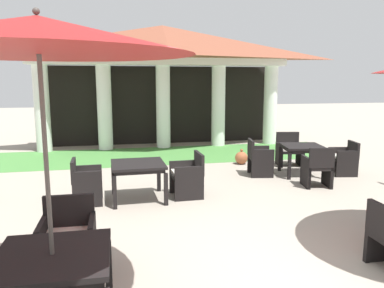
# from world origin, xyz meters

# --- Properties ---
(background_pavilion) EXTENTS (8.87, 2.53, 4.01)m
(background_pavilion) POSITION_xyz_m (0.00, 9.31, 3.01)
(background_pavilion) COLOR white
(background_pavilion) RESTS_ON ground
(lawn_strip) EXTENTS (10.67, 2.79, 0.01)m
(lawn_strip) POSITION_xyz_m (0.00, 7.83, 0.00)
(lawn_strip) COLOR #47843D
(lawn_strip) RESTS_ON ground
(patio_table_near_foreground) EXTENTS (1.01, 1.01, 0.72)m
(patio_table_near_foreground) POSITION_xyz_m (-1.22, 3.64, 0.62)
(patio_table_near_foreground) COLOR black
(patio_table_near_foreground) RESTS_ON ground
(patio_chair_near_foreground_west) EXTENTS (0.54, 0.59, 0.83)m
(patio_chair_near_foreground_west) POSITION_xyz_m (-2.18, 3.61, 0.40)
(patio_chair_near_foreground_west) COLOR black
(patio_chair_near_foreground_west) RESTS_ON ground
(patio_chair_near_foreground_east) EXTENTS (0.59, 0.64, 0.86)m
(patio_chair_near_foreground_east) POSITION_xyz_m (-0.25, 3.66, 0.41)
(patio_chair_near_foreground_east) COLOR black
(patio_chair_near_foreground_east) RESTS_ON ground
(patio_table_mid_right) EXTENTS (1.03, 1.03, 0.71)m
(patio_table_mid_right) POSITION_xyz_m (-2.22, 0.01, 0.62)
(patio_table_mid_right) COLOR black
(patio_table_mid_right) RESTS_ON ground
(patio_umbrella_mid_right) EXTENTS (2.60, 2.60, 2.84)m
(patio_umbrella_mid_right) POSITION_xyz_m (-2.22, 0.01, 2.61)
(patio_umbrella_mid_right) COLOR #2D2D2D
(patio_umbrella_mid_right) RESTS_ON ground
(patio_chair_mid_right_north) EXTENTS (0.63, 0.59, 0.88)m
(patio_chair_mid_right_north) POSITION_xyz_m (-2.21, 1.05, 0.40)
(patio_chair_mid_right_north) COLOR black
(patio_chair_mid_right_north) RESTS_ON ground
(patio_table_far_back) EXTENTS (1.06, 1.06, 0.72)m
(patio_table_far_back) POSITION_xyz_m (2.76, 4.75, 0.62)
(patio_table_far_back) COLOR black
(patio_table_far_back) RESTS_ON ground
(patio_chair_far_back_west) EXTENTS (0.62, 0.66, 0.87)m
(patio_chair_far_back_west) POSITION_xyz_m (1.74, 4.93, 0.42)
(patio_chair_far_back_west) COLOR black
(patio_chair_far_back_west) RESTS_ON ground
(patio_chair_far_back_east) EXTENTS (0.62, 0.64, 0.81)m
(patio_chair_far_back_east) POSITION_xyz_m (3.78, 4.57, 0.39)
(patio_chair_far_back_east) COLOR black
(patio_chair_far_back_east) RESTS_ON ground
(patio_chair_far_back_south) EXTENTS (0.62, 0.61, 0.88)m
(patio_chair_far_back_south) POSITION_xyz_m (2.58, 3.73, 0.41)
(patio_chair_far_back_south) COLOR black
(patio_chair_far_back_south) RESTS_ON ground
(patio_chair_far_back_north) EXTENTS (0.72, 0.67, 0.87)m
(patio_chair_far_back_north) POSITION_xyz_m (2.94, 5.78, 0.40)
(patio_chair_far_back_north) COLOR black
(patio_chair_far_back_north) RESTS_ON ground
(terracotta_urn) EXTENTS (0.34, 0.34, 0.42)m
(terracotta_urn) POSITION_xyz_m (1.73, 6.17, 0.17)
(terracotta_urn) COLOR #9E5633
(terracotta_urn) RESTS_ON ground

